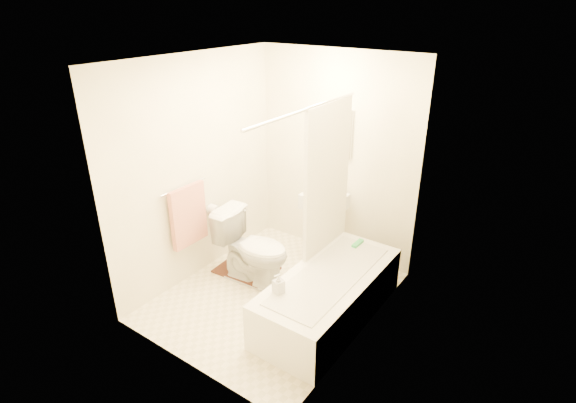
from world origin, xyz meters
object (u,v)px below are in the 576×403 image
Objects in this scene: toilet at (253,249)px; soap_bottle at (278,284)px; bathtub at (329,296)px; sink at (324,224)px; bath_mat at (247,270)px.

toilet is 4.23× the size of soap_bottle.
bathtub is (0.98, -0.06, -0.17)m from toilet.
soap_bottle is at bearing -131.74° from toilet.
sink is 1.11m from bathtub.
toilet is 0.45m from bath_mat.
bathtub is at bearing -98.17° from toilet.
toilet reaches higher than soap_bottle.
toilet reaches higher than bathtub.
sink reaches higher than bath_mat.
toilet is at bearing 143.18° from soap_bottle.
bath_mat is at bearing 172.52° from bathtub.
bathtub reaches higher than bath_mat.
sink is (0.37, 0.85, 0.05)m from toilet.
toilet is 0.90× the size of sink.
bathtub is at bearing -54.98° from sink.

